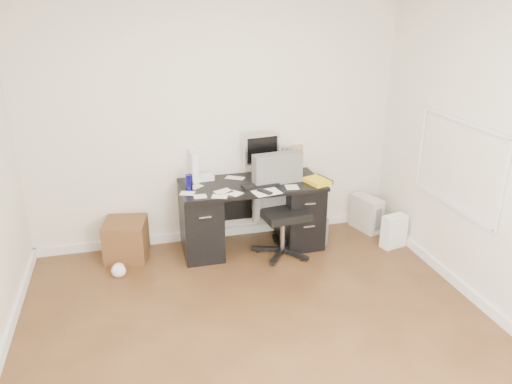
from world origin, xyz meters
TOP-DOWN VIEW (x-y plane):
  - ground at (0.00, 0.00)m, footprint 4.00×4.00m
  - room_shell at (0.03, 0.03)m, footprint 4.02×4.02m
  - desk at (0.30, 1.65)m, footprint 1.50×0.70m
  - loose_papers at (0.10, 1.60)m, footprint 1.10×0.60m
  - lcd_monitor at (0.45, 1.77)m, footprint 0.42×0.28m
  - keyboard at (0.37, 1.54)m, footprint 0.40×0.18m
  - computer_mouse at (0.73, 1.62)m, footprint 0.08×0.08m
  - travel_mug at (-0.36, 1.62)m, footprint 0.08×0.08m
  - white_binder at (-0.27, 1.91)m, footprint 0.15×0.29m
  - magazine_file at (0.90, 1.91)m, footprint 0.21×0.27m
  - pen_cup at (0.76, 1.91)m, footprint 0.15×0.15m
  - yellow_book at (0.97, 1.47)m, footprint 0.28×0.31m
  - paper_remote at (0.38, 1.35)m, footprint 0.31×0.27m
  - office_chair at (0.59, 1.43)m, footprint 0.67×0.67m
  - pc_tower at (1.72, 1.75)m, footprint 0.29×0.44m
  - shopping_bag at (1.81, 1.26)m, footprint 0.31×0.25m
  - wicker_basket at (-1.03, 1.74)m, footprint 0.49×0.49m
  - desk_printer at (1.02, 1.66)m, footprint 0.43×0.40m

SIDE VIEW (x-z plane):
  - ground at x=0.00m, z-range 0.00..0.00m
  - desk_printer at x=1.02m, z-range 0.00..0.20m
  - shopping_bag at x=1.81m, z-range 0.00..0.37m
  - pc_tower at x=1.72m, z-range 0.00..0.41m
  - wicker_basket at x=-1.03m, z-range 0.00..0.42m
  - desk at x=0.30m, z-range 0.02..0.77m
  - office_chair at x=0.59m, z-range 0.00..1.07m
  - loose_papers at x=0.10m, z-range 0.75..0.75m
  - paper_remote at x=0.38m, z-range 0.75..0.77m
  - keyboard at x=0.37m, z-range 0.75..0.77m
  - yellow_book at x=0.97m, z-range 0.75..0.80m
  - computer_mouse at x=0.73m, z-range 0.75..0.81m
  - travel_mug at x=-0.36m, z-range 0.75..0.91m
  - pen_cup at x=0.76m, z-range 0.75..1.03m
  - magazine_file at x=0.90m, z-range 0.75..1.03m
  - white_binder at x=-0.27m, z-range 0.75..1.07m
  - lcd_monitor at x=0.45m, z-range 0.75..1.24m
  - room_shell at x=0.03m, z-range 0.30..3.01m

